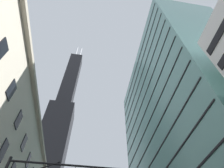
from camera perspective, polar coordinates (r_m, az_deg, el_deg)
dark_skyscraper at (r=115.30m, az=-19.05°, el=-21.45°), size 23.97×23.97×182.37m
glass_office_midrise at (r=46.80m, az=20.95°, el=-12.79°), size 16.83×40.62×55.87m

